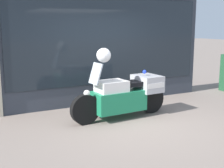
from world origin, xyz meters
name	(u,v)px	position (x,y,z in m)	size (l,w,h in m)	color
ground_plane	(133,123)	(0.00, 0.00, 0.00)	(60.00, 60.00, 0.00)	gray
shop_building	(80,43)	(-0.40, 2.00, 1.62)	(6.54, 0.55, 3.22)	#333842
window_display	(106,84)	(0.34, 2.03, 0.48)	(5.25, 0.30, 2.05)	slate
paramedic_motorcycle	(125,94)	(0.06, 0.43, 0.54)	(2.42, 0.71, 1.30)	black
white_helmet	(104,55)	(-0.50, 0.40, 1.46)	(0.31, 0.31, 0.31)	white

